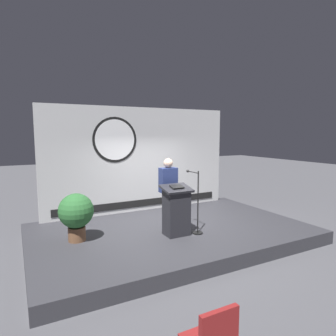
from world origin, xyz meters
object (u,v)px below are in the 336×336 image
object	(u,v)px
microphone_stand	(196,211)
potted_plant	(76,213)
podium	(176,211)
speaker_person	(168,193)

from	to	relation	value
microphone_stand	potted_plant	size ratio (longest dim) A/B	1.41
podium	speaker_person	xyz separation A→B (m)	(0.05, 0.48, 0.31)
podium	microphone_stand	xyz separation A→B (m)	(0.47, -0.09, -0.04)
microphone_stand	speaker_person	bearing A→B (deg)	126.78
podium	potted_plant	bearing A→B (deg)	162.14
podium	microphone_stand	world-z (taller)	microphone_stand
speaker_person	microphone_stand	bearing A→B (deg)	-53.22
podium	microphone_stand	distance (m)	0.48
podium	microphone_stand	size ratio (longest dim) A/B	0.79
potted_plant	microphone_stand	bearing A→B (deg)	-16.50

